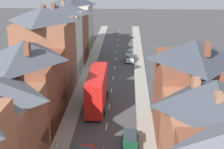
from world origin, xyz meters
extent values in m
cube|color=gray|center=(-5.10, 38.00, 0.07)|extent=(2.20, 104.00, 0.14)
cube|color=gray|center=(5.10, 38.00, 0.07)|extent=(2.20, 104.00, 0.14)
cube|color=silver|center=(0.00, 24.00, 0.01)|extent=(0.14, 1.80, 0.01)
cube|color=silver|center=(0.00, 30.00, 0.01)|extent=(0.14, 1.80, 0.01)
cube|color=silver|center=(0.00, 36.00, 0.01)|extent=(0.14, 1.80, 0.01)
cube|color=silver|center=(0.00, 42.00, 0.01)|extent=(0.14, 1.80, 0.01)
cube|color=silver|center=(0.00, 48.00, 0.01)|extent=(0.14, 1.80, 0.01)
cube|color=silver|center=(0.00, 54.00, 0.01)|extent=(0.14, 1.80, 0.01)
cube|color=silver|center=(0.00, 60.00, 0.01)|extent=(0.14, 1.80, 0.01)
cube|color=silver|center=(0.00, 66.00, 0.01)|extent=(0.14, 1.80, 0.01)
cube|color=silver|center=(0.00, 72.00, 0.01)|extent=(0.14, 1.80, 0.01)
cube|color=silver|center=(0.00, 78.00, 0.01)|extent=(0.14, 1.80, 0.01)
cube|color=silver|center=(0.00, 84.00, 0.01)|extent=(0.14, 1.80, 0.01)
cube|color=brown|center=(-10.20, 24.40, 4.48)|extent=(8.00, 10.88, 8.96)
cube|color=black|center=(-6.26, 24.40, 1.60)|extent=(0.12, 10.01, 3.20)
pyramid|color=#474C56|center=(-10.20, 24.40, 10.15)|extent=(8.00, 10.88, 2.38)
cube|color=brown|center=(-9.02, 22.29, 10.91)|extent=(0.60, 0.90, 1.52)
cube|color=brown|center=(-10.20, 34.59, 5.98)|extent=(8.00, 9.51, 11.97)
cube|color=black|center=(-6.26, 34.59, 1.60)|extent=(0.12, 8.75, 3.20)
pyramid|color=#474C56|center=(-10.20, 34.59, 13.05)|extent=(8.00, 9.51, 2.15)
cube|color=brown|center=(-10.18, 34.63, 13.66)|extent=(0.60, 0.90, 1.24)
cube|color=silver|center=(-10.20, 43.22, 5.73)|extent=(8.00, 7.75, 11.45)
cube|color=#1E5133|center=(-6.26, 43.22, 1.60)|extent=(0.12, 7.13, 3.20)
pyramid|color=#474C56|center=(-10.20, 43.22, 12.39)|extent=(8.00, 7.75, 1.89)
cube|color=brown|center=(-10.37, 41.93, 12.94)|extent=(0.60, 0.90, 1.09)
cube|color=brown|center=(-10.20, 51.80, 5.20)|extent=(8.00, 9.41, 10.40)
cube|color=maroon|center=(-6.26, 51.80, 1.60)|extent=(0.12, 8.66, 3.20)
pyramid|color=#474C56|center=(-10.20, 51.80, 11.48)|extent=(8.00, 9.41, 2.16)
cube|color=#99664C|center=(-10.78, 51.95, 12.15)|extent=(0.60, 0.90, 1.33)
cube|color=#99664C|center=(-11.60, 49.99, 11.96)|extent=(0.60, 0.90, 0.96)
cube|color=#BCB7A8|center=(-10.20, 61.37, 5.50)|extent=(8.00, 9.74, 11.01)
cube|color=olive|center=(-6.26, 61.37, 1.60)|extent=(0.12, 8.96, 3.20)
cube|color=#A36042|center=(10.20, 12.94, 4.24)|extent=(8.00, 9.03, 8.48)
pyramid|color=#383D47|center=(10.20, 12.94, 9.77)|extent=(8.00, 9.03, 2.58)
cube|color=#99664C|center=(9.96, 11.03, 10.23)|extent=(0.60, 0.90, 0.92)
cube|color=#99664C|center=(8.65, 13.61, 10.35)|extent=(0.60, 0.90, 1.16)
cube|color=brown|center=(10.20, 22.46, 4.98)|extent=(8.00, 10.02, 9.96)
cube|color=black|center=(6.26, 22.46, 1.60)|extent=(0.12, 9.21, 3.20)
pyramid|color=#383D47|center=(10.20, 22.46, 11.08)|extent=(8.00, 10.02, 2.23)
cube|color=brown|center=(10.93, 19.96, 11.82)|extent=(0.60, 0.90, 1.47)
cube|color=red|center=(-1.80, 30.07, 1.65)|extent=(2.44, 10.80, 2.50)
cube|color=red|center=(-1.80, 30.07, 4.05)|extent=(2.44, 10.58, 2.30)
cube|color=red|center=(-1.80, 30.07, 5.25)|extent=(2.39, 10.37, 0.10)
cube|color=#28333D|center=(-1.80, 35.42, 1.85)|extent=(2.20, 0.10, 1.20)
cube|color=#28333D|center=(-1.80, 35.42, 4.15)|extent=(2.20, 0.10, 1.10)
cube|color=#28333D|center=(-2.99, 30.07, 1.90)|extent=(0.06, 9.18, 0.90)
cube|color=#28333D|center=(-2.99, 30.07, 4.15)|extent=(0.06, 9.18, 0.90)
cube|color=yellow|center=(-1.80, 35.42, 4.95)|extent=(1.34, 0.08, 0.32)
cylinder|color=black|center=(-3.02, 33.42, 0.50)|extent=(0.30, 1.00, 1.00)
cylinder|color=black|center=(-0.58, 33.42, 0.50)|extent=(0.30, 1.00, 1.00)
cylinder|color=black|center=(-3.02, 27.10, 0.50)|extent=(0.30, 1.00, 1.00)
cylinder|color=black|center=(-0.58, 27.10, 0.50)|extent=(0.30, 1.00, 1.00)
cube|color=silver|center=(3.10, 52.53, 0.67)|extent=(1.70, 4.53, 0.72)
cube|color=#28333D|center=(3.10, 52.31, 1.33)|extent=(1.46, 2.27, 0.60)
cylinder|color=black|center=(2.25, 53.94, 0.31)|extent=(0.20, 0.62, 0.62)
cylinder|color=black|center=(3.95, 53.94, 0.31)|extent=(0.20, 0.62, 0.62)
cylinder|color=black|center=(2.25, 51.13, 0.31)|extent=(0.20, 0.62, 0.62)
cylinder|color=black|center=(3.95, 51.13, 0.31)|extent=(0.20, 0.62, 0.62)
cube|color=#144728|center=(3.10, 20.00, 0.64)|extent=(1.70, 3.91, 0.66)
cube|color=#28333D|center=(3.10, 19.80, 1.27)|extent=(1.46, 1.96, 0.60)
cylinder|color=black|center=(2.25, 21.21, 0.31)|extent=(0.20, 0.62, 0.62)
cylinder|color=black|center=(3.95, 21.21, 0.31)|extent=(0.20, 0.62, 0.62)
cylinder|color=black|center=(2.25, 18.78, 0.31)|extent=(0.20, 0.62, 0.62)
cylinder|color=black|center=(3.95, 18.78, 0.31)|extent=(0.20, 0.62, 0.62)
cube|color=silver|center=(-5.12, 17.09, 1.25)|extent=(0.36, 0.22, 0.54)
sphere|color=brown|center=(-5.12, 17.09, 1.64)|extent=(0.22, 0.22, 0.22)
camera|label=1|loc=(2.61, -12.07, 20.56)|focal=50.00mm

